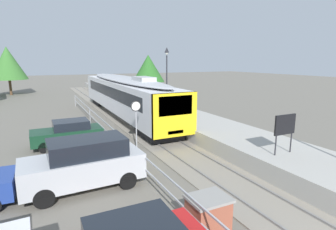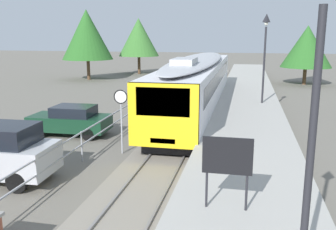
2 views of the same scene
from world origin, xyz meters
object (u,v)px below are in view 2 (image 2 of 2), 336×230
object	(u,v)px
platform_lamp_near_end	(318,67)
speed_limit_sign	(121,105)
platform_notice_board	(227,158)
commuter_train	(197,81)
platform_lamp_mid_platform	(265,42)
parked_hatchback_dark_green	(71,120)

from	to	relation	value
platform_lamp_near_end	speed_limit_sign	bearing A→B (deg)	124.44
platform_notice_board	speed_limit_sign	size ratio (longest dim) A/B	0.64
commuter_train	platform_lamp_mid_platform	size ratio (longest dim) A/B	3.75
platform_lamp_near_end	parked_hatchback_dark_green	world-z (taller)	platform_lamp_near_end
platform_lamp_near_end	speed_limit_sign	size ratio (longest dim) A/B	1.91
platform_notice_board	speed_limit_sign	distance (m)	7.80
platform_notice_board	parked_hatchback_dark_green	world-z (taller)	platform_notice_board
commuter_train	speed_limit_sign	distance (m)	9.16
platform_lamp_near_end	speed_limit_sign	xyz separation A→B (m)	(-6.15, 8.97, -2.50)
commuter_train	platform_lamp_near_end	size ratio (longest dim) A/B	3.75
platform_lamp_near_end	platform_lamp_mid_platform	distance (m)	17.68
commuter_train	parked_hatchback_dark_green	world-z (taller)	commuter_train
platform_notice_board	speed_limit_sign	bearing A→B (deg)	127.89
platform_lamp_near_end	parked_hatchback_dark_green	xyz separation A→B (m)	(-9.66, 11.27, -3.83)
commuter_train	platform_lamp_near_end	world-z (taller)	platform_lamp_near_end
platform_lamp_near_end	parked_hatchback_dark_green	distance (m)	15.33
platform_lamp_near_end	platform_lamp_mid_platform	size ratio (longest dim) A/B	1.00
platform_lamp_near_end	platform_lamp_mid_platform	world-z (taller)	same
parked_hatchback_dark_green	commuter_train	bearing A→B (deg)	50.11
platform_lamp_near_end	platform_lamp_mid_platform	bearing A→B (deg)	90.00
platform_lamp_near_end	commuter_train	bearing A→B (deg)	102.96
commuter_train	speed_limit_sign	xyz separation A→B (m)	(-2.03, -8.93, -0.02)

